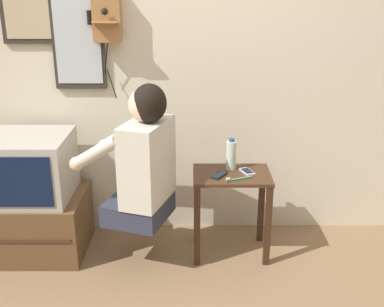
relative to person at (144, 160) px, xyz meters
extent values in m
cube|color=beige|center=(0.09, 0.52, 0.55)|extent=(6.80, 0.05, 2.55)
cube|color=#422819|center=(0.57, 0.12, -0.15)|extent=(0.51, 0.36, 0.02)
cube|color=#382215|center=(0.34, -0.03, -0.44)|extent=(0.04, 0.04, 0.56)
cube|color=#382215|center=(0.79, -0.03, -0.44)|extent=(0.04, 0.04, 0.56)
cube|color=#382215|center=(0.34, 0.28, -0.44)|extent=(0.04, 0.04, 0.56)
cube|color=#382215|center=(0.79, 0.28, -0.44)|extent=(0.04, 0.04, 0.56)
cube|color=#2D3347|center=(-0.04, 0.01, -0.34)|extent=(0.47, 0.49, 0.14)
cube|color=beige|center=(0.03, -0.01, -0.01)|extent=(0.34, 0.47, 0.52)
sphere|color=beige|center=(0.03, -0.01, 0.35)|extent=(0.21, 0.21, 0.21)
ellipsoid|color=black|center=(0.05, -0.02, 0.36)|extent=(0.26, 0.27, 0.24)
cylinder|color=beige|center=(-0.27, -0.10, 0.08)|extent=(0.33, 0.18, 0.24)
cylinder|color=beige|center=(-0.15, 0.24, 0.08)|extent=(0.33, 0.18, 0.24)
sphere|color=beige|center=(-0.40, -0.05, -0.01)|extent=(0.09, 0.09, 0.09)
sphere|color=beige|center=(-0.29, 0.28, -0.01)|extent=(0.09, 0.09, 0.09)
cube|color=brown|center=(-0.77, 0.15, -0.52)|extent=(0.69, 0.55, 0.41)
cube|color=#432E1C|center=(-0.77, -0.13, -0.50)|extent=(0.62, 0.01, 0.02)
cube|color=#ADA89E|center=(-0.76, 0.15, -0.11)|extent=(0.51, 0.52, 0.42)
cube|color=#0C1938|center=(-0.76, -0.11, -0.11)|extent=(0.42, 0.01, 0.33)
cube|color=#9E6B3D|center=(-0.25, 0.44, 0.84)|extent=(0.18, 0.11, 0.34)
cube|color=#9E6B3D|center=(-0.25, 0.35, 0.79)|extent=(0.16, 0.07, 0.03)
cone|color=black|center=(-0.25, 0.33, 0.86)|extent=(0.04, 0.05, 0.04)
cylinder|color=black|center=(-0.36, 0.44, 0.82)|extent=(0.03, 0.03, 0.09)
cylinder|color=black|center=(-0.26, 0.42, 0.57)|extent=(0.04, 0.04, 0.22)
cylinder|color=black|center=(-0.24, 0.42, 0.39)|extent=(0.07, 0.06, 0.19)
cube|color=#2D2823|center=(-0.74, 0.48, 0.89)|extent=(0.42, 0.02, 0.48)
cube|color=tan|center=(-0.74, 0.46, 0.89)|extent=(0.36, 0.01, 0.41)
cube|color=#2D2823|center=(-0.45, 0.48, 0.74)|extent=(0.34, 0.03, 0.79)
cube|color=#B2BCC6|center=(-0.45, 0.46, 0.74)|extent=(0.30, 0.01, 0.71)
cube|color=black|center=(0.48, 0.08, -0.14)|extent=(0.12, 0.14, 0.01)
cube|color=black|center=(0.48, 0.08, -0.13)|extent=(0.10, 0.11, 0.00)
cube|color=silver|center=(0.67, 0.14, -0.14)|extent=(0.10, 0.14, 0.01)
cube|color=black|center=(0.67, 0.14, -0.13)|extent=(0.08, 0.11, 0.00)
cylinder|color=silver|center=(0.56, 0.20, -0.04)|extent=(0.07, 0.07, 0.19)
cylinder|color=#2D4C8C|center=(0.56, 0.20, 0.06)|extent=(0.04, 0.04, 0.02)
cylinder|color=#4CBF66|center=(0.60, 0.02, -0.14)|extent=(0.17, 0.08, 0.01)
cube|color=white|center=(0.53, -0.01, -0.12)|extent=(0.03, 0.02, 0.01)
camera|label=1|loc=(0.30, -2.79, 1.06)|focal=45.00mm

